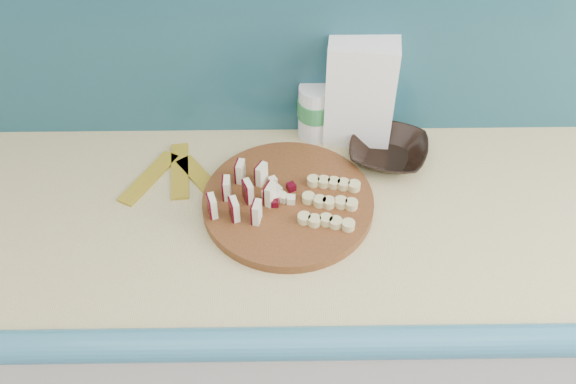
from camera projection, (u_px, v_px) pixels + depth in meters
The scene contains 10 objects.
kitchen_counter at pixel (371, 334), 1.65m from camera, with size 2.20×0.63×0.91m.
backsplash at pixel (387, 34), 1.35m from camera, with size 2.20×0.02×0.50m, color teal.
cutting_board at pixel (288, 202), 1.34m from camera, with size 0.36×0.36×0.02m, color #4B2710.
apple_wedges at pixel (243, 193), 1.31m from camera, with size 0.14×0.15×0.05m.
apple_chunks at pixel (277, 195), 1.32m from camera, with size 0.05×0.06×0.02m.
banana_slices at pixel (330, 202), 1.31m from camera, with size 0.13×0.15×0.02m.
brown_bowl at pixel (388, 151), 1.43m from camera, with size 0.17×0.17×0.04m, color black.
flour_bag at pixel (360, 89), 1.42m from camera, with size 0.15×0.11×0.26m, color white.
canister at pixel (315, 110), 1.46m from camera, with size 0.08×0.08×0.13m.
banana_peel at pixel (177, 176), 1.40m from camera, with size 0.24×0.20×0.01m.
Camera 1 is at (-0.13, 0.61, 1.89)m, focal length 40.00 mm.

